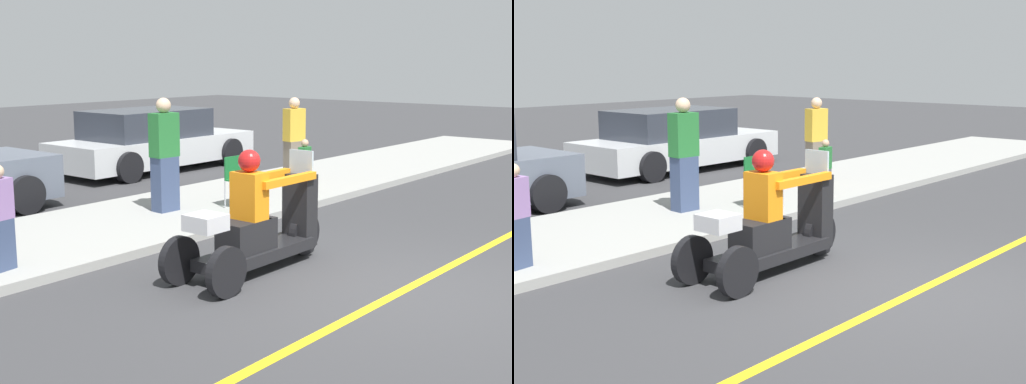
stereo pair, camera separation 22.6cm
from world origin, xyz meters
TOP-DOWN VIEW (x-y plane):
  - ground_plane at (0.00, 0.00)m, footprint 60.00×60.00m
  - lane_stripe at (-0.49, 0.00)m, footprint 24.00×0.12m
  - sidewalk_strip at (0.00, 4.60)m, footprint 28.00×2.80m
  - motorcycle_trike at (-0.47, 1.69)m, footprint 2.45×0.80m
  - spectator_by_tree at (-2.56, 3.73)m, footprint 0.31×0.22m
  - spectator_mid_group at (3.19, 3.62)m, footprint 0.26×0.18m
  - spectator_with_child at (4.34, 4.69)m, footprint 0.43×0.32m
  - spectator_near_curb at (0.83, 4.62)m, footprint 0.43×0.27m
  - folding_chair_curbside at (1.80, 3.91)m, footprint 0.48×0.48m
  - parked_car_lot_right at (4.09, 8.48)m, footprint 4.82×2.05m

SIDE VIEW (x-z plane):
  - ground_plane at x=0.00m, z-range 0.00..0.00m
  - lane_stripe at x=-0.49m, z-range 0.00..0.01m
  - sidewalk_strip at x=0.00m, z-range 0.00..0.12m
  - motorcycle_trike at x=-0.47m, z-range -0.22..1.26m
  - spectator_mid_group at x=3.19m, z-range 0.10..1.10m
  - folding_chair_curbside at x=1.80m, z-range 0.21..1.03m
  - parked_car_lot_right at x=4.09m, z-range -0.03..1.34m
  - spectator_by_tree at x=-2.56m, z-range 0.10..1.31m
  - spectator_with_child at x=4.34m, z-range 0.09..1.73m
  - spectator_near_curb at x=0.83m, z-range 0.09..1.87m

